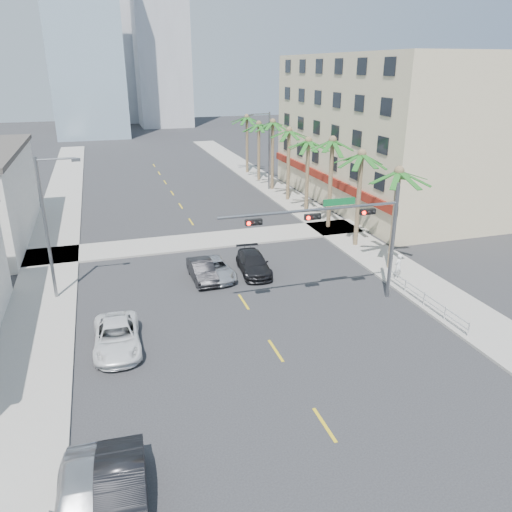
# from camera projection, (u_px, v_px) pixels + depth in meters

# --- Properties ---
(ground) EXTENTS (260.00, 260.00, 0.00)m
(ground) POSITION_uv_depth(u_px,v_px,m) (306.00, 396.00, 22.33)
(ground) COLOR #262628
(ground) RESTS_ON ground
(sidewalk_right) EXTENTS (4.00, 120.00, 0.15)m
(sidewalk_right) POSITION_uv_depth(u_px,v_px,m) (344.00, 235.00, 43.49)
(sidewalk_right) COLOR gray
(sidewalk_right) RESTS_ON ground
(sidewalk_left) EXTENTS (4.00, 120.00, 0.15)m
(sidewalk_left) POSITION_uv_depth(u_px,v_px,m) (50.00, 265.00, 36.77)
(sidewalk_left) COLOR gray
(sidewalk_left) RESTS_ON ground
(sidewalk_cross) EXTENTS (80.00, 4.00, 0.15)m
(sidewalk_cross) POSITION_uv_depth(u_px,v_px,m) (204.00, 241.00, 41.91)
(sidewalk_cross) COLOR gray
(sidewalk_cross) RESTS_ON ground
(building_right) EXTENTS (15.25, 28.00, 15.00)m
(building_right) POSITION_uv_depth(u_px,v_px,m) (391.00, 130.00, 52.55)
(building_right) COLOR beige
(building_right) RESTS_ON ground
(tower_far_left) EXTENTS (14.00, 14.00, 48.00)m
(tower_far_left) POSITION_uv_depth(u_px,v_px,m) (81.00, 10.00, 96.19)
(tower_far_left) COLOR #99B2C6
(tower_far_left) RESTS_ON ground
(tower_far_center) EXTENTS (16.00, 16.00, 42.00)m
(tower_far_center) POSITION_uv_depth(u_px,v_px,m) (105.00, 35.00, 125.40)
(tower_far_center) COLOR #ADADB2
(tower_far_center) RESTS_ON ground
(traffic_signal_mast) EXTENTS (11.12, 0.54, 7.20)m
(traffic_signal_mast) POSITION_uv_depth(u_px,v_px,m) (347.00, 226.00, 29.23)
(traffic_signal_mast) COLOR slate
(traffic_signal_mast) RESTS_ON ground
(palm_tree_0) EXTENTS (4.80, 4.80, 7.80)m
(palm_tree_0) POSITION_uv_depth(u_px,v_px,m) (399.00, 173.00, 33.75)
(palm_tree_0) COLOR brown
(palm_tree_0) RESTS_ON ground
(palm_tree_1) EXTENTS (4.80, 4.80, 8.16)m
(palm_tree_1) POSITION_uv_depth(u_px,v_px,m) (362.00, 155.00, 38.26)
(palm_tree_1) COLOR brown
(palm_tree_1) RESTS_ON ground
(palm_tree_2) EXTENTS (4.80, 4.80, 8.52)m
(palm_tree_2) POSITION_uv_depth(u_px,v_px,m) (333.00, 141.00, 42.77)
(palm_tree_2) COLOR brown
(palm_tree_2) RESTS_ON ground
(palm_tree_3) EXTENTS (4.80, 4.80, 7.80)m
(palm_tree_3) POSITION_uv_depth(u_px,v_px,m) (308.00, 141.00, 47.65)
(palm_tree_3) COLOR brown
(palm_tree_3) RESTS_ON ground
(palm_tree_4) EXTENTS (4.80, 4.80, 8.16)m
(palm_tree_4) POSITION_uv_depth(u_px,v_px,m) (289.00, 131.00, 52.16)
(palm_tree_4) COLOR brown
(palm_tree_4) RESTS_ON ground
(palm_tree_5) EXTENTS (4.80, 4.80, 8.52)m
(palm_tree_5) POSITION_uv_depth(u_px,v_px,m) (273.00, 123.00, 56.67)
(palm_tree_5) COLOR brown
(palm_tree_5) RESTS_ON ground
(palm_tree_6) EXTENTS (4.80, 4.80, 7.80)m
(palm_tree_6) POSITION_uv_depth(u_px,v_px,m) (259.00, 124.00, 61.55)
(palm_tree_6) COLOR brown
(palm_tree_6) RESTS_ON ground
(palm_tree_7) EXTENTS (4.80, 4.80, 8.16)m
(palm_tree_7) POSITION_uv_depth(u_px,v_px,m) (247.00, 118.00, 66.06)
(palm_tree_7) COLOR brown
(palm_tree_7) RESTS_ON ground
(streetlight_left) EXTENTS (2.55, 0.25, 9.00)m
(streetlight_left) POSITION_uv_depth(u_px,v_px,m) (49.00, 222.00, 29.93)
(streetlight_left) COLOR slate
(streetlight_left) RESTS_ON ground
(streetlight_right) EXTENTS (2.55, 0.25, 9.00)m
(streetlight_right) POSITION_uv_depth(u_px,v_px,m) (267.00, 147.00, 57.47)
(streetlight_right) COLOR slate
(streetlight_right) RESTS_ON ground
(guardrail) EXTENTS (0.08, 8.08, 1.00)m
(guardrail) POSITION_uv_depth(u_px,v_px,m) (424.00, 297.00, 30.32)
(guardrail) COLOR silver
(guardrail) RESTS_ON ground
(car_parked_near) EXTENTS (2.07, 4.64, 1.55)m
(car_parked_near) POSITION_uv_depth(u_px,v_px,m) (82.00, 498.00, 16.10)
(car_parked_near) COLOR silver
(car_parked_near) RESTS_ON ground
(car_parked_mid) EXTENTS (1.86, 4.76, 1.54)m
(car_parked_mid) POSITION_uv_depth(u_px,v_px,m) (121.00, 492.00, 16.33)
(car_parked_mid) COLOR black
(car_parked_mid) RESTS_ON ground
(car_parked_far) EXTENTS (2.47, 5.10, 1.40)m
(car_parked_far) POSITION_uv_depth(u_px,v_px,m) (117.00, 337.00, 25.84)
(car_parked_far) COLOR white
(car_parked_far) RESTS_ON ground
(car_lane_left) EXTENTS (1.55, 4.20, 1.37)m
(car_lane_left) POSITION_uv_depth(u_px,v_px,m) (202.00, 271.00, 34.24)
(car_lane_left) COLOR black
(car_lane_left) RESTS_ON ground
(car_lane_center) EXTENTS (2.50, 4.72, 1.26)m
(car_lane_center) POSITION_uv_depth(u_px,v_px,m) (215.00, 269.00, 34.67)
(car_lane_center) COLOR silver
(car_lane_center) RESTS_ON ground
(car_lane_right) EXTENTS (2.38, 4.98, 1.40)m
(car_lane_right) POSITION_uv_depth(u_px,v_px,m) (253.00, 263.00, 35.46)
(car_lane_right) COLOR black
(car_lane_right) RESTS_ON ground
(pedestrian) EXTENTS (0.76, 0.64, 1.76)m
(pedestrian) POSITION_uv_depth(u_px,v_px,m) (398.00, 266.00, 34.05)
(pedestrian) COLOR white
(pedestrian) RESTS_ON sidewalk_right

